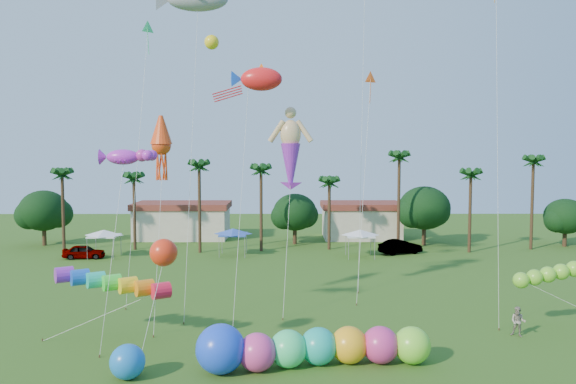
{
  "coord_description": "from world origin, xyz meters",
  "views": [
    {
      "loc": [
        -0.15,
        -24.84,
        11.44
      ],
      "look_at": [
        0.0,
        10.0,
        9.0
      ],
      "focal_mm": 35.0,
      "sensor_mm": 36.0,
      "label": 1
    }
  ],
  "objects_px": {
    "caterpillar_inflatable": "(306,347)",
    "spectator_b": "(518,322)",
    "car_b": "(400,247)",
    "car_a": "(84,252)",
    "blue_ball": "(127,362)"
  },
  "relations": [
    {
      "from": "caterpillar_inflatable",
      "to": "blue_ball",
      "type": "relative_size",
      "value": 7.14
    },
    {
      "from": "car_b",
      "to": "caterpillar_inflatable",
      "type": "relative_size",
      "value": 0.39
    },
    {
      "from": "caterpillar_inflatable",
      "to": "spectator_b",
      "type": "bearing_deg",
      "value": 12.34
    },
    {
      "from": "car_b",
      "to": "caterpillar_inflatable",
      "type": "distance_m",
      "value": 35.74
    },
    {
      "from": "car_a",
      "to": "caterpillar_inflatable",
      "type": "bearing_deg",
      "value": -149.39
    },
    {
      "from": "spectator_b",
      "to": "car_b",
      "type": "bearing_deg",
      "value": 125.82
    },
    {
      "from": "car_b",
      "to": "caterpillar_inflatable",
      "type": "xyz_separation_m",
      "value": [
        -11.92,
        -33.69,
        0.27
      ]
    },
    {
      "from": "car_b",
      "to": "spectator_b",
      "type": "relative_size",
      "value": 2.63
    },
    {
      "from": "car_b",
      "to": "spectator_b",
      "type": "xyz_separation_m",
      "value": [
        1.48,
        -28.69,
        0.12
      ]
    },
    {
      "from": "blue_ball",
      "to": "spectator_b",
      "type": "bearing_deg",
      "value": 16.13
    },
    {
      "from": "car_b",
      "to": "spectator_b",
      "type": "bearing_deg",
      "value": 161.03
    },
    {
      "from": "car_a",
      "to": "blue_ball",
      "type": "xyz_separation_m",
      "value": [
        13.87,
        -32.51,
        0.14
      ]
    },
    {
      "from": "car_a",
      "to": "spectator_b",
      "type": "distance_m",
      "value": 44.71
    },
    {
      "from": "spectator_b",
      "to": "blue_ball",
      "type": "bearing_deg",
      "value": -131.01
    },
    {
      "from": "blue_ball",
      "to": "car_b",
      "type": "bearing_deg",
      "value": 59.16
    }
  ]
}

